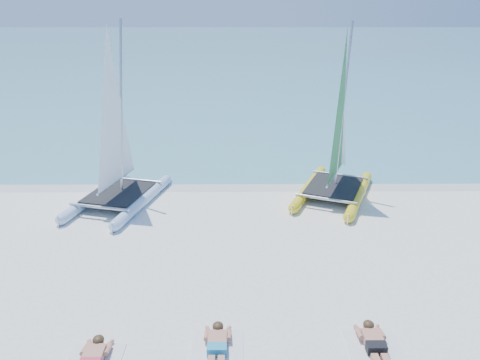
% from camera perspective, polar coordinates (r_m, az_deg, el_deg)
% --- Properties ---
extents(ground, '(140.00, 140.00, 0.00)m').
position_cam_1_polar(ground, '(12.07, -1.97, -10.07)').
color(ground, white).
rests_on(ground, ground).
extents(sea, '(140.00, 115.00, 0.01)m').
position_cam_1_polar(sea, '(73.62, -0.65, 16.01)').
color(sea, '#6AB0AF').
rests_on(sea, ground).
extents(wet_sand_strip, '(140.00, 1.40, 0.01)m').
position_cam_1_polar(wet_sand_strip, '(17.03, -1.49, -0.51)').
color(wet_sand_strip, silver).
rests_on(wet_sand_strip, ground).
extents(catamaran_blue, '(3.10, 4.73, 5.94)m').
position_cam_1_polar(catamaran_blue, '(15.47, -14.91, 3.49)').
color(catamaran_blue, silver).
rests_on(catamaran_blue, ground).
extents(catamaran_yellow, '(3.54, 4.75, 5.86)m').
position_cam_1_polar(catamaran_yellow, '(16.14, 12.02, 4.72)').
color(catamaran_yellow, '#FFF11A').
rests_on(catamaran_yellow, ground).
extents(sunbather_b, '(0.37, 1.73, 0.26)m').
position_cam_1_polar(sunbather_b, '(9.28, -2.85, -20.13)').
color(sunbather_b, tan).
rests_on(sunbather_b, towel_b).
extents(sunbather_c, '(0.37, 1.73, 0.26)m').
position_cam_1_polar(sunbather_c, '(9.66, 16.35, -19.21)').
color(sunbather_c, tan).
rests_on(sunbather_c, towel_c).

